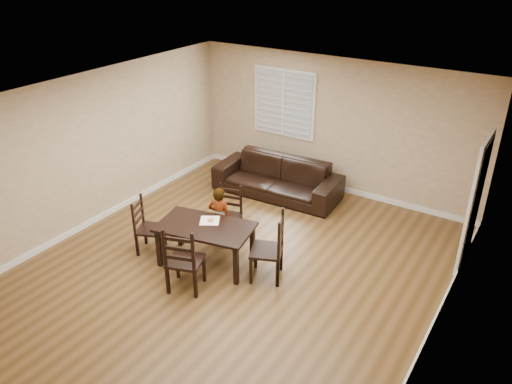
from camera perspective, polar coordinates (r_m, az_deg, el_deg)
ground at (r=7.91m, az=-2.66°, el=-8.90°), size 7.00×7.00×0.00m
room at (r=7.13m, az=-1.91°, el=3.61°), size 6.04×7.04×2.72m
dining_table at (r=7.78m, az=-5.81°, el=-4.42°), size 1.60×1.10×0.69m
chair_near at (r=8.60m, az=-3.01°, el=-2.38°), size 0.51×0.49×0.94m
chair_far at (r=7.25m, az=-8.47°, el=-8.20°), size 0.61×0.59×1.08m
chair_left at (r=8.36m, az=-12.75°, el=-3.96°), size 0.53×0.55×0.95m
chair_right at (r=7.47m, az=2.22°, el=-6.63°), size 0.62×0.63×1.09m
child at (r=8.22m, az=-4.15°, el=-2.94°), size 0.45×0.34×1.10m
napkin at (r=7.86m, az=-5.31°, el=-3.27°), size 0.41×0.41×0.00m
donut at (r=7.84m, az=-5.20°, el=-3.15°), size 0.10×0.10×0.04m
sofa at (r=10.01m, az=2.43°, el=1.66°), size 2.58×1.11×0.74m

